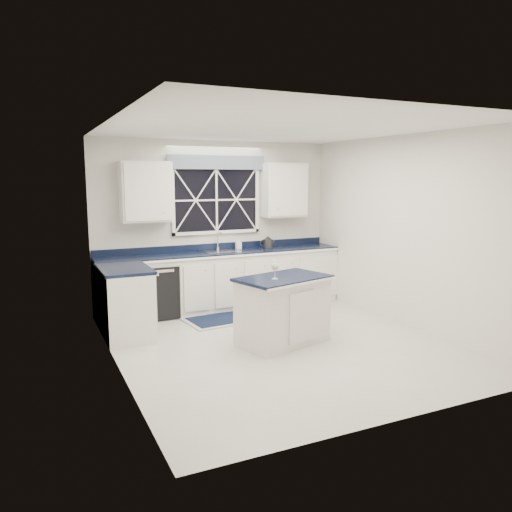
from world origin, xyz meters
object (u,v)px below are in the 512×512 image
dishwasher (156,290)px  island (283,310)px  wine_glass (275,267)px  soap_bottle (239,244)px  kettle (268,242)px  faucet (218,240)px

dishwasher → island: bearing=-58.6°
wine_glass → soap_bottle: size_ratio=1.27×
dishwasher → soap_bottle: 1.57m
kettle → wine_glass: (-0.95, -2.12, -0.01)m
island → kettle: bearing=53.3°
dishwasher → wine_glass: (1.01, -2.01, 0.62)m
wine_glass → soap_bottle: bearing=78.8°
kettle → island: bearing=-105.0°
faucet → soap_bottle: 0.35m
kettle → soap_bottle: (-0.53, 0.03, -0.00)m
faucet → dishwasher: bearing=-170.0°
faucet → soap_bottle: (0.34, -0.06, -0.07)m
island → kettle: (0.79, 2.04, 0.59)m
dishwasher → kettle: kettle is taller
kettle → soap_bottle: 0.53m
faucet → kettle: bearing=-5.4°
faucet → island: (0.07, -2.12, -0.66)m
dishwasher → faucet: size_ratio=2.72×
soap_bottle → faucet: bearing=170.7°
faucet → soap_bottle: size_ratio=1.69×
dishwasher → soap_bottle: bearing=5.5°
faucet → soap_bottle: faucet is taller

